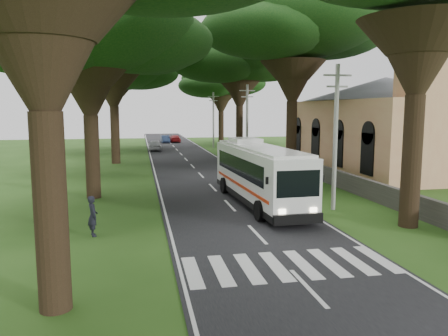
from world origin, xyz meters
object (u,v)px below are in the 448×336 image
object	(u,v)px
distant_car_b	(165,139)
pedestrian	(93,216)
pole_mid	(247,123)
distant_car_a	(155,145)
pole_near	(335,135)
pole_far	(213,119)
distant_car_c	(175,139)
coach_bus	(259,173)
church	(385,116)

from	to	relation	value
distant_car_b	pedestrian	distance (m)	54.32
pedestrian	pole_mid	bearing A→B (deg)	-45.65
pole_mid	distant_car_a	size ratio (longest dim) A/B	1.87
pole_near	pole_mid	size ratio (longest dim) A/B	1.00
pole_far	pole_near	bearing A→B (deg)	-90.00
pole_mid	pole_far	size ratio (longest dim) A/B	1.00
pole_mid	distant_car_c	bearing A→B (deg)	98.40
pole_mid	coach_bus	world-z (taller)	pole_mid
distant_car_b	distant_car_c	world-z (taller)	distant_car_c
pedestrian	pole_near	bearing A→B (deg)	-94.28
church	pedestrian	distance (m)	31.28
distant_car_c	coach_bus	bearing A→B (deg)	88.41
pole_far	coach_bus	size ratio (longest dim) A/B	0.68
church	pole_mid	bearing A→B (deg)	160.19
coach_bus	distant_car_b	xyz separation A→B (m)	(-2.60, 48.92, -1.21)
pole_mid	pole_far	bearing A→B (deg)	90.00
distant_car_b	pole_near	bearing A→B (deg)	-85.67
pole_far	coach_bus	bearing A→B (deg)	-95.61
pole_near	distant_car_b	size ratio (longest dim) A/B	2.17
distant_car_b	pedestrian	world-z (taller)	pedestrian
distant_car_c	church	bearing A→B (deg)	112.45
pole_far	distant_car_b	size ratio (longest dim) A/B	2.17
pole_far	distant_car_c	bearing A→B (deg)	111.69
distant_car_c	pole_far	bearing A→B (deg)	108.95
coach_bus	distant_car_a	bearing A→B (deg)	95.28
coach_bus	distant_car_b	size ratio (longest dim) A/B	3.19
distant_car_b	pedestrian	bearing A→B (deg)	-99.44
church	distant_car_b	world-z (taller)	church
church	distant_car_b	distance (m)	40.47
distant_car_c	pedestrian	size ratio (longest dim) A/B	2.34
distant_car_a	distant_car_b	world-z (taller)	distant_car_a
pole_near	pedestrian	size ratio (longest dim) A/B	4.43
pole_near	church	bearing A→B (deg)	51.50
distant_car_c	distant_car_a	bearing A→B (deg)	72.58
coach_bus	pole_far	bearing A→B (deg)	81.88
coach_bus	pedestrian	bearing A→B (deg)	-153.28
pole_mid	pole_far	world-z (taller)	same
pole_near	distant_car_a	bearing A→B (deg)	102.83
pole_near	pole_mid	xyz separation A→B (m)	(0.00, 20.00, 0.00)
coach_bus	distant_car_b	bearing A→B (deg)	90.52
church	distant_car_a	xyz separation A→B (m)	(-20.86, 21.77, -4.15)
church	pole_near	world-z (taller)	church
distant_car_c	pedestrian	distance (m)	55.15
distant_car_b	pedestrian	xyz separation A→B (m)	(-6.39, -53.94, 0.27)
coach_bus	pedestrian	distance (m)	10.34
pole_far	distant_car_c	size ratio (longest dim) A/B	1.89
pole_far	pole_mid	bearing A→B (deg)	-90.00
pole_near	pole_mid	world-z (taller)	same
pole_mid	coach_bus	size ratio (longest dim) A/B	0.68
coach_bus	distant_car_c	size ratio (longest dim) A/B	2.78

